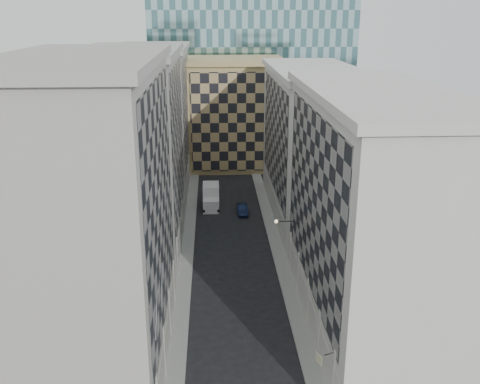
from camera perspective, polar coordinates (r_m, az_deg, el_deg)
name	(u,v)px	position (r m, az deg, el deg)	size (l,w,h in m)	color
sidewalk_west	(187,253)	(61.94, -5.67, -6.52)	(1.50, 100.00, 0.15)	gray
sidewalk_east	(278,251)	(62.30, 4.07, -6.31)	(1.50, 100.00, 0.15)	gray
bldg_left_a	(95,220)	(40.70, -15.25, -2.92)	(10.80, 22.80, 23.70)	#A7A196
bldg_left_b	(135,152)	(61.51, -11.15, 4.19)	(10.80, 22.80, 22.70)	gray
bldg_left_c	(154,119)	(82.94, -9.13, 7.66)	(10.80, 22.80, 21.70)	#A7A196
bldg_right_a	(369,214)	(45.92, 13.64, -2.30)	(10.80, 26.80, 20.70)	beige
bldg_right_b	(311,144)	(71.19, 7.61, 5.11)	(10.80, 28.80, 19.70)	beige
tan_block	(235,112)	(95.50, -0.53, 8.48)	(16.80, 14.80, 18.80)	tan
church_tower	(221,8)	(108.03, -2.03, 18.99)	(7.20, 7.20, 51.50)	#2B2621
flagpoles_left	(159,299)	(37.08, -8.62, -11.21)	(0.10, 6.33, 2.33)	gray
bracket_lamp	(278,221)	(54.31, 4.07, -3.15)	(1.98, 0.36, 0.36)	black
box_truck	(211,198)	(75.83, -3.11, -0.60)	(2.30, 5.63, 3.09)	silver
dark_car	(242,209)	(73.28, 0.24, -1.85)	(1.38, 3.96, 1.30)	#0E1734
shop_sign	(320,359)	(38.67, 8.52, -17.16)	(1.23, 0.66, 0.77)	black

